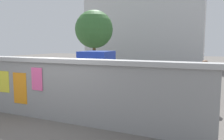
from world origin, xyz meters
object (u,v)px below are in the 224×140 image
Objects in this scene: motorcycle at (45,81)px; auto_rickshaw_truck at (119,74)px; bicycle_near at (78,76)px; person_walking at (204,79)px; tree_roadside at (94,29)px.

auto_rickshaw_truck is at bearing 8.88° from motorcycle.
bicycle_near is 1.05× the size of person_walking.
person_walking is 0.34× the size of tree_roadside.
bicycle_near is 0.35× the size of tree_roadside.
auto_rickshaw_truck reaches higher than bicycle_near.
tree_roadside is at bearing 125.02° from auto_rickshaw_truck.
person_walking is at bearing -7.19° from auto_rickshaw_truck.
auto_rickshaw_truck is 3.49m from motorcycle.
auto_rickshaw_truck is 1.97× the size of motorcycle.
tree_roadside is (-1.80, 5.30, 2.93)m from bicycle_near.
motorcycle is 2.46m from bicycle_near.
auto_rickshaw_truck is 2.20× the size of bicycle_near.
motorcycle is at bearing -171.12° from auto_rickshaw_truck.
auto_rickshaw_truck is 3.82m from bicycle_near.
motorcycle is 1.17× the size of person_walking.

